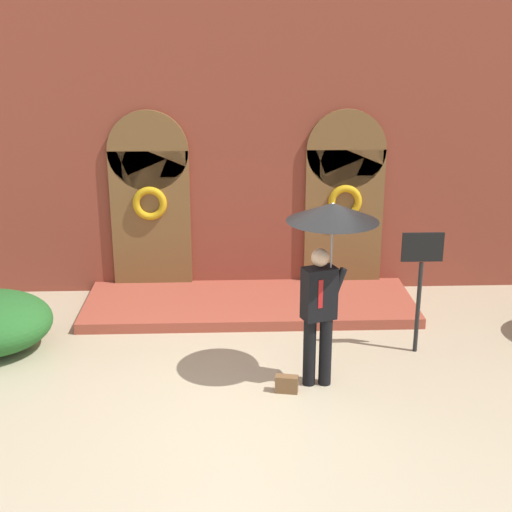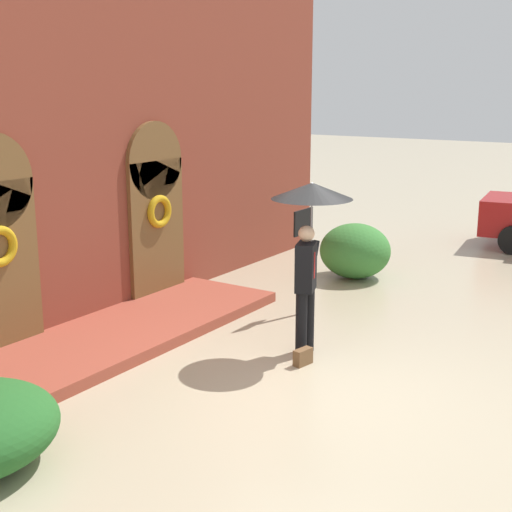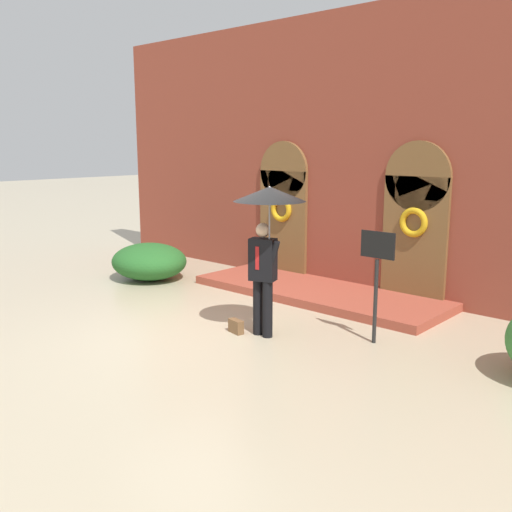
{
  "view_description": "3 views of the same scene",
  "coord_description": "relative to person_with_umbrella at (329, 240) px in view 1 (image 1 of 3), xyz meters",
  "views": [
    {
      "loc": [
        -0.3,
        -7.49,
        4.38
      ],
      "look_at": [
        0.03,
        1.11,
        1.53
      ],
      "focal_mm": 50.0,
      "sensor_mm": 36.0,
      "label": 1
    },
    {
      "loc": [
        -7.38,
        -4.01,
        3.63
      ],
      "look_at": [
        0.66,
        1.27,
        1.31
      ],
      "focal_mm": 50.0,
      "sensor_mm": 36.0,
      "label": 2
    },
    {
      "loc": [
        6.5,
        -5.92,
        2.99
      ],
      "look_at": [
        0.13,
        1.1,
        1.12
      ],
      "focal_mm": 40.0,
      "sensor_mm": 36.0,
      "label": 3
    }
  ],
  "objects": [
    {
      "name": "handbag",
      "position": [
        -0.49,
        -0.2,
        -1.8
      ],
      "size": [
        0.3,
        0.17,
        0.22
      ],
      "primitive_type": "cube",
      "rotation": [
        0.0,
        0.0,
        -0.19
      ],
      "color": "brown",
      "rests_on": "ground"
    },
    {
      "name": "ground_plane",
      "position": [
        -0.87,
        -0.54,
        -1.91
      ],
      "size": [
        80.0,
        80.0,
        0.0
      ],
      "primitive_type": "plane",
      "color": "tan"
    },
    {
      "name": "sign_post",
      "position": [
        1.39,
        0.89,
        -0.75
      ],
      "size": [
        0.56,
        0.06,
        1.72
      ],
      "color": "black",
      "rests_on": "ground"
    },
    {
      "name": "building_facade",
      "position": [
        -0.87,
        3.61,
        0.77
      ],
      "size": [
        14.0,
        2.3,
        5.6
      ],
      "color": "brown",
      "rests_on": "ground"
    },
    {
      "name": "person_with_umbrella",
      "position": [
        0.0,
        0.0,
        0.0
      ],
      "size": [
        1.1,
        1.1,
        2.36
      ],
      "color": "black",
      "rests_on": "ground"
    }
  ]
}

